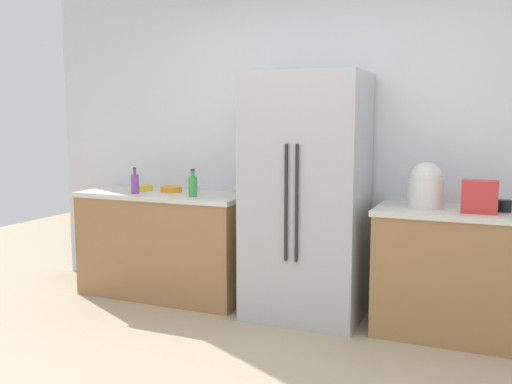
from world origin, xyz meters
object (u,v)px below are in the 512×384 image
Objects in this scene: bowl_b at (171,189)px; cup_d at (195,189)px; toaster at (480,197)px; bottle_b at (135,183)px; bowl_a at (142,188)px; refrigerator at (306,197)px; cup_a at (505,206)px; cup_b at (483,202)px; rice_cooker at (426,186)px; bottle_a at (193,186)px.

cup_d is at bearing 3.57° from bowl_b.
bottle_b reaches higher than toaster.
bowl_a is at bearing 107.32° from bottle_b.
refrigerator is 1.49m from bottle_b.
refrigerator reaches higher than cup_a.
bowl_b is at bearing -176.43° from cup_d.
cup_b reaches higher than bowl_a.
refrigerator is 23.87× the size of cup_d.
bowl_b is (-1.26, 0.10, -0.01)m from refrigerator.
bottle_b reaches higher than cup_d.
cup_b is 2.51m from bowl_b.
refrigerator reaches higher than cup_b.
rice_cooker reaches higher than bowl_a.
rice_cooker reaches higher than bowl_b.
bowl_b is at bearing -178.03° from cup_b.
cup_b is at bearing 7.40° from bottle_a.
toaster reaches higher than cup_d.
cup_a reaches higher than bowl_a.
refrigerator is 8.22× the size of bottle_a.
bottle_a reaches higher than bottle_b.
bottle_b is at bearing -72.68° from bowl_a.
cup_d is (-0.10, 0.21, -0.05)m from bottle_a.
bottle_a is 1.24× the size of bowl_b.
cup_b is at bearing 85.33° from toaster.
bowl_a is at bearing 176.78° from refrigerator.
refrigerator is 1.27m from cup_b.
cup_d is at bearing 2.62° from bowl_a.
rice_cooker is 2.37m from bottle_b.
toaster is at bearing -143.45° from cup_a.
cup_b is at bearing 6.05° from bottle_b.
bottle_b is (-1.49, -0.11, 0.06)m from refrigerator.
refrigerator is at bearing 177.20° from toaster.
bowl_b is (-2.49, 0.16, -0.09)m from toaster.
bottle_a reaches higher than cup_b.
cup_b is (1.26, 0.18, 0.01)m from refrigerator.
bottle_b is 2.45× the size of cup_a.
refrigerator is 1.04m from cup_d.
toaster is at bearing -3.60° from bowl_b.
cup_a is 2.65m from bowl_b.
cup_d is at bearing 175.68° from toaster.
cup_d is at bearing -178.18° from cup_b.
cup_a is at bearing 2.81° from rice_cooker.
rice_cooker is 3.53× the size of cup_b.
cup_d is (-2.27, 0.17, -0.07)m from toaster.
refrigerator reaches higher than bottle_b.
bottle_b is 2.89m from cup_a.
bottle_a is at bearing -178.93° from toaster.
bowl_b is at bearing 1.87° from bowl_a.
refrigerator is 10.20× the size of bowl_b.
toaster is 2.50m from bowl_b.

